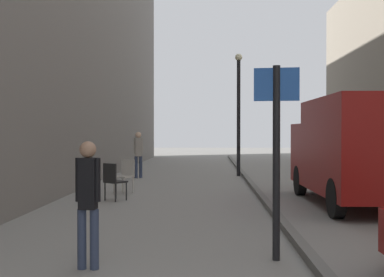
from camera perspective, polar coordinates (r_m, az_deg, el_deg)
The scene contains 9 objects.
ground_plane at distance 13.50m, azimuth 1.03°, elevation -6.53°, with size 80.00×80.00×0.00m, color gray.
kerb_strip at distance 13.56m, azimuth 7.76°, elevation -6.25°, with size 0.16×40.00×0.12m, color #615F5B.
pedestrian_main_foreground at distance 6.22m, azimuth -12.12°, elevation -6.55°, with size 0.32×0.21×1.60m.
pedestrian_mid_block at distance 18.24m, azimuth -6.32°, elevation -1.51°, with size 0.34×0.24×1.72m.
delivery_van at distance 11.96m, azimuth 18.78°, elevation -1.16°, with size 2.18×5.17×2.47m.
street_sign_post at distance 6.56m, azimuth 9.89°, elevation -0.73°, with size 0.60×0.10×2.60m.
lamp_post at distance 18.96m, azimuth 5.50°, elevation 3.80°, with size 0.28×0.28×4.76m.
cafe_chair_near_window at distance 12.25m, azimuth -9.26°, elevation -4.72°, with size 0.61×0.61×0.94m.
cafe_chair_by_doorway at distance 13.77m, azimuth -7.81°, elevation -4.11°, with size 0.60×0.60×0.94m.
Camera 1 is at (0.24, -1.39, 1.71)m, focal length 45.40 mm.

